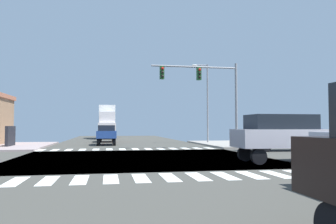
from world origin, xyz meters
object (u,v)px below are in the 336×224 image
at_px(traffic_signal_mast, 205,84).
at_px(sedan_crossing_3, 107,130).
at_px(sedan_farside_2, 106,133).
at_px(street_lamp, 205,96).
at_px(box_truck_leading_1, 107,121).
at_px(pickup_inner_3, 285,133).
at_px(sedan_nearside_1, 107,132).
at_px(suv_middle_1, 281,134).

bearing_deg(traffic_signal_mast, sedan_crossing_3, 104.36).
xyz_separation_m(traffic_signal_mast, sedan_farside_2, (-7.79, 6.66, -4.03)).
height_order(street_lamp, box_truck_leading_1, street_lamp).
bearing_deg(sedan_crossing_3, street_lamp, 113.99).
bearing_deg(pickup_inner_3, sedan_farside_2, -128.48).
relative_size(traffic_signal_mast, street_lamp, 0.86).
relative_size(sedan_crossing_3, box_truck_leading_1, 0.60).
bearing_deg(traffic_signal_mast, box_truck_leading_1, 108.32).
distance_m(sedan_nearside_1, sedan_farside_2, 6.36).
xyz_separation_m(traffic_signal_mast, box_truck_leading_1, (-7.79, 23.53, -2.59)).
distance_m(box_truck_leading_1, suv_middle_1, 35.09).
distance_m(traffic_signal_mast, street_lamp, 7.99).
bearing_deg(traffic_signal_mast, sedan_nearside_1, 120.90).
xyz_separation_m(sedan_farside_2, pickup_inner_3, (12.76, -10.14, 0.17)).
bearing_deg(traffic_signal_mast, pickup_inner_3, -35.00).
bearing_deg(sedan_nearside_1, sedan_farside_2, 90.00).
bearing_deg(pickup_inner_3, suv_middle_1, -31.02).
height_order(traffic_signal_mast, sedan_nearside_1, traffic_signal_mast).
bearing_deg(sedan_farside_2, traffic_signal_mast, 139.46).
bearing_deg(pickup_inner_3, sedan_nearside_1, -142.28).
bearing_deg(traffic_signal_mast, street_lamp, 72.88).
xyz_separation_m(traffic_signal_mast, street_lamp, (2.35, 7.64, -0.21)).
relative_size(sedan_nearside_1, pickup_inner_3, 0.84).
xyz_separation_m(sedan_crossing_3, pickup_inner_3, (12.76, -33.91, 0.17)).
distance_m(traffic_signal_mast, box_truck_leading_1, 24.93).
bearing_deg(box_truck_leading_1, pickup_inner_3, 115.29).
xyz_separation_m(sedan_nearside_1, sedan_farside_2, (0.00, -6.36, 0.00)).
bearing_deg(sedan_farside_2, suv_middle_1, 116.52).
xyz_separation_m(suv_middle_1, pickup_inner_3, (4.21, 7.00, -0.10)).
bearing_deg(street_lamp, traffic_signal_mast, -107.12).
bearing_deg(sedan_farside_2, street_lamp, -174.53).
distance_m(traffic_signal_mast, pickup_inner_3, 7.19).
distance_m(traffic_signal_mast, sedan_farside_2, 11.02).
relative_size(street_lamp, sedan_farside_2, 1.93).
height_order(sedan_farside_2, suv_middle_1, suv_middle_1).
bearing_deg(pickup_inner_3, sedan_crossing_3, -159.38).
bearing_deg(sedan_crossing_3, pickup_inner_3, 110.62).
relative_size(traffic_signal_mast, suv_middle_1, 1.55).
bearing_deg(pickup_inner_3, traffic_signal_mast, -125.00).
relative_size(traffic_signal_mast, pickup_inner_3, 1.40).
distance_m(sedan_farside_2, box_truck_leading_1, 16.93).
bearing_deg(sedan_farside_2, sedan_nearside_1, -90.00).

